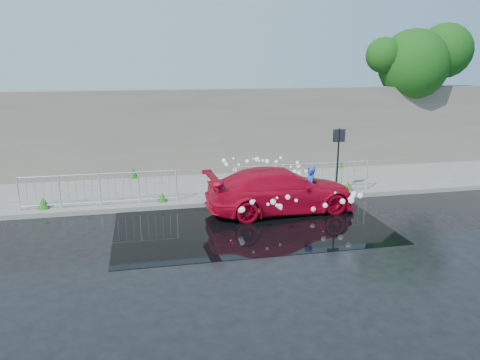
% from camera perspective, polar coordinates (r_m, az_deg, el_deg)
% --- Properties ---
extents(ground, '(90.00, 90.00, 0.00)m').
position_cam_1_polar(ground, '(13.25, 0.01, -6.98)').
color(ground, black).
rests_on(ground, ground).
extents(pavement, '(30.00, 4.00, 0.15)m').
position_cam_1_polar(pavement, '(17.90, -3.30, -0.95)').
color(pavement, '#5D5D59').
rests_on(pavement, ground).
extents(curb, '(30.00, 0.25, 0.16)m').
position_cam_1_polar(curb, '(16.01, -2.21, -2.82)').
color(curb, '#5D5D59').
rests_on(curb, ground).
extents(retaining_wall, '(30.00, 0.60, 3.50)m').
position_cam_1_polar(retaining_wall, '(19.65, -4.35, 5.89)').
color(retaining_wall, '#605950').
rests_on(retaining_wall, pavement).
extents(puddle, '(8.00, 5.00, 0.01)m').
position_cam_1_polar(puddle, '(14.26, 1.15, -5.35)').
color(puddle, black).
rests_on(puddle, ground).
extents(sign_post, '(0.45, 0.06, 2.50)m').
position_cam_1_polar(sign_post, '(16.88, 11.89, 3.55)').
color(sign_post, black).
rests_on(sign_post, ground).
extents(tree, '(5.00, 3.13, 6.42)m').
position_cam_1_polar(tree, '(23.06, 21.15, 13.46)').
color(tree, '#332114').
rests_on(tree, ground).
extents(railing_left, '(5.05, 0.05, 1.10)m').
position_cam_1_polar(railing_left, '(16.02, -16.70, -0.99)').
color(railing_left, silver).
rests_on(railing_left, pavement).
extents(railing_right, '(5.05, 0.05, 1.10)m').
position_cam_1_polar(railing_right, '(16.89, 7.64, 0.30)').
color(railing_right, silver).
rests_on(railing_right, pavement).
extents(weeds, '(12.17, 3.93, 0.45)m').
position_cam_1_polar(weeds, '(17.30, -4.56, -0.62)').
color(weeds, '#204D14').
rests_on(weeds, pavement).
extents(water_spray, '(3.62, 5.84, 1.14)m').
position_cam_1_polar(water_spray, '(16.02, 4.37, -0.33)').
color(water_spray, white).
rests_on(water_spray, ground).
extents(red_car, '(5.04, 2.32, 1.43)m').
position_cam_1_polar(red_car, '(15.28, 5.01, -1.24)').
color(red_car, '#B30721').
rests_on(red_car, ground).
extents(person, '(0.46, 0.60, 1.50)m').
position_cam_1_polar(person, '(15.38, 8.51, -1.10)').
color(person, '#233AB1').
rests_on(person, ground).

